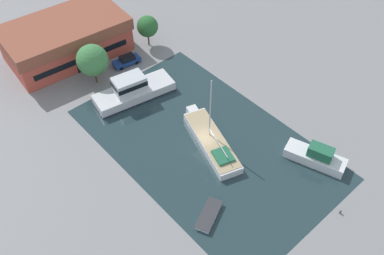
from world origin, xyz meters
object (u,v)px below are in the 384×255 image
quay_tree_near_building (92,60)px  quay_tree_by_water (147,26)px  parked_car (127,60)px  warehouse_building (66,39)px  sailboat_moored (211,141)px  small_dinghy (209,215)px  motor_cruiser (133,90)px  cabin_boat (316,157)px

quay_tree_near_building → quay_tree_by_water: size_ratio=1.23×
quay_tree_by_water → parked_car: (-5.90, -1.88, -2.83)m
quay_tree_near_building → quay_tree_by_water: bearing=11.1°
warehouse_building → sailboat_moored: (3.78, -30.02, -2.35)m
quay_tree_near_building → small_dinghy: (-3.50, -28.83, -3.92)m
warehouse_building → motor_cruiser: 15.72m
sailboat_moored → motor_cruiser: 14.65m
sailboat_moored → small_dinghy: sailboat_moored is taller
quay_tree_by_water → small_dinghy: bearing=-116.4°
warehouse_building → sailboat_moored: sailboat_moored is taller
motor_cruiser → cabin_boat: 27.42m
warehouse_building → quay_tree_by_water: bearing=-25.6°
sailboat_moored → parked_car: bearing=103.7°
quay_tree_near_building → cabin_boat: (12.27, -32.00, -3.21)m
warehouse_building → parked_car: 10.43m
quay_tree_near_building → parked_car: (6.07, 0.46, -3.45)m
parked_car → sailboat_moored: size_ratio=0.36×
small_dinghy → cabin_boat: (15.77, -3.17, 0.71)m
warehouse_building → quay_tree_near_building: quay_tree_near_building is taller
parked_car → cabin_boat: 33.05m
parked_car → sailboat_moored: sailboat_moored is taller
cabin_boat → sailboat_moored: bearing=106.8°
parked_car → cabin_boat: bearing=-160.7°
warehouse_building → quay_tree_near_building: 9.15m
warehouse_building → motor_cruiser: bearing=-79.2°
warehouse_building → cabin_boat: size_ratio=2.46×
quay_tree_near_building → cabin_boat: size_ratio=0.82×
quay_tree_by_water → parked_car: bearing=-162.3°
warehouse_building → small_dinghy: warehouse_building is taller
quay_tree_near_building → small_dinghy: bearing=-96.9°
sailboat_moored → small_dinghy: (-7.88, -7.86, -0.34)m
warehouse_building → sailboat_moored: size_ratio=1.53×
warehouse_building → quay_tree_by_water: size_ratio=3.71×
motor_cruiser → small_dinghy: 23.06m
quay_tree_near_building → small_dinghy: size_ratio=1.38×
warehouse_building → quay_tree_near_building: size_ratio=3.02×
warehouse_building → parked_car: size_ratio=4.30×
quay_tree_by_water → parked_car: size_ratio=1.16×
parked_car → small_dinghy: parked_car is taller
small_dinghy → cabin_boat: bearing=-125.7°
small_dinghy → cabin_boat: size_ratio=0.59×
quay_tree_by_water → cabin_boat: size_ratio=0.66×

